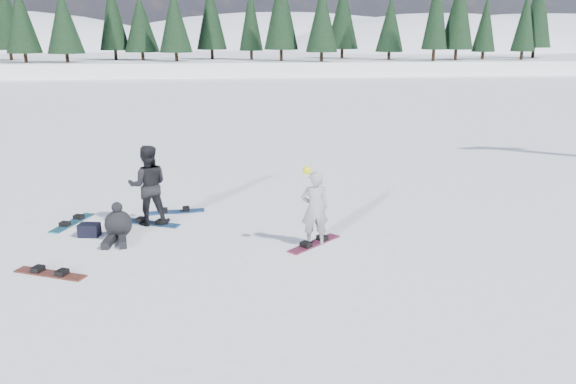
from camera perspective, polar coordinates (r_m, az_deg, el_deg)
The scene contains 11 objects.
ground at distance 12.62m, azimuth -1.11°, elevation -5.00°, with size 420.00×420.00×0.00m, color white.
alpine_backdrop at distance 202.05m, azimuth -9.41°, elevation 10.37°, with size 412.50×227.00×53.20m.
snowboarder_woman at distance 12.16m, azimuth 2.72°, elevation -1.64°, with size 0.62×0.42×1.80m.
snowboarder_man at distance 13.86m, azimuth -14.02°, elevation 0.67°, with size 0.95×0.74×1.95m, color black.
seated_rider at distance 13.20m, azimuth -16.89°, elevation -3.24°, with size 0.64×1.02×0.86m.
gear_bag at distance 13.64m, azimuth -19.54°, elevation -3.66°, with size 0.45×0.30×0.30m, color black.
snowboard_woman at distance 12.43m, azimuth 2.68°, elevation -5.27°, with size 1.50×0.28×0.03m, color maroon.
snowboard_man at distance 14.14m, azimuth -13.76°, elevation -3.09°, with size 1.50×0.28×0.03m, color navy.
snowboard_loose_b at distance 11.86m, azimuth -23.00°, elevation -7.65°, with size 1.50×0.28×0.03m, color maroon.
snowboard_loose_a at distance 14.74m, azimuth -21.07°, elevation -2.94°, with size 1.50×0.28×0.03m, color #176481.
snowboard_loose_c at distance 14.88m, azimuth -11.39°, elevation -1.99°, with size 1.50×0.28×0.03m, color #1B4997.
Camera 1 is at (-1.04, -11.75, 4.48)m, focal length 35.00 mm.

